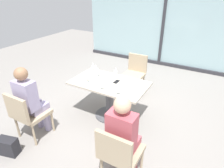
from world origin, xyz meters
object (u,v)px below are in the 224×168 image
(wine_glass_0, at_px, (116,70))
(wine_glass_5, at_px, (98,70))
(wine_glass_3, at_px, (118,88))
(person_front_right, at_px, (124,134))
(wine_glass_2, at_px, (96,67))
(chair_front_left, at_px, (27,113))
(wine_glass_6, at_px, (102,83))
(handbag_0, at_px, (8,146))
(coffee_cup, at_px, (84,78))
(dining_table_main, at_px, (109,91))
(cell_phone_on_table, at_px, (117,82))
(chair_near_window, at_px, (135,71))
(wine_glass_1, at_px, (93,65))
(chair_front_right, at_px, (119,152))
(person_front_left, at_px, (30,99))
(wine_glass_4, at_px, (87,76))

(wine_glass_0, xyz_separation_m, wine_glass_5, (-0.29, -0.17, 0.00))
(wine_glass_3, height_order, wine_glass_5, same)
(person_front_right, height_order, wine_glass_2, person_front_right)
(chair_front_left, relative_size, wine_glass_0, 4.70)
(chair_front_left, bearing_deg, wine_glass_5, 68.44)
(wine_glass_3, distance_m, wine_glass_6, 0.32)
(handbag_0, bearing_deg, coffee_cup, 59.37)
(wine_glass_0, bearing_deg, coffee_cup, -132.36)
(dining_table_main, xyz_separation_m, person_front_right, (0.83, -1.07, 0.16))
(wine_glass_0, bearing_deg, cell_phone_on_table, -57.90)
(dining_table_main, height_order, chair_near_window, chair_near_window)
(dining_table_main, relative_size, wine_glass_2, 7.50)
(wine_glass_0, xyz_separation_m, wine_glass_1, (-0.52, -0.01, 0.00))
(wine_glass_1, relative_size, handbag_0, 0.62)
(coffee_cup, relative_size, cell_phone_on_table, 0.62)
(chair_front_right, bearing_deg, cell_phone_on_table, 119.73)
(wine_glass_6, bearing_deg, chair_near_window, 91.30)
(wine_glass_1, distance_m, handbag_0, 2.04)
(person_front_right, bearing_deg, wine_glass_0, 122.02)
(chair_front_right, relative_size, person_front_right, 0.69)
(person_front_right, height_order, wine_glass_0, person_front_right)
(person_front_right, relative_size, wine_glass_1, 6.81)
(chair_near_window, relative_size, wine_glass_0, 4.70)
(person_front_right, xyz_separation_m, wine_glass_3, (-0.48, 0.76, 0.16))
(chair_front_left, xyz_separation_m, chair_near_window, (0.83, 2.37, 0.00))
(cell_phone_on_table, bearing_deg, wine_glass_0, 120.96)
(wine_glass_0, distance_m, wine_glass_6, 0.60)
(wine_glass_3, xyz_separation_m, cell_phone_on_table, (-0.25, 0.40, -0.13))
(dining_table_main, xyz_separation_m, person_front_left, (-0.83, -1.07, 0.16))
(wine_glass_2, relative_size, wine_glass_4, 1.00)
(dining_table_main, xyz_separation_m, chair_near_window, (0.00, 1.18, -0.05))
(dining_table_main, bearing_deg, cell_phone_on_table, 37.39)
(coffee_cup, relative_size, handbag_0, 0.30)
(person_front_left, relative_size, wine_glass_0, 6.81)
(chair_front_left, distance_m, wine_glass_3, 1.51)
(dining_table_main, distance_m, chair_front_left, 1.45)
(wine_glass_2, bearing_deg, handbag_0, -102.40)
(wine_glass_5, height_order, handbag_0, wine_glass_5)
(chair_near_window, distance_m, wine_glass_3, 1.59)
(person_front_right, relative_size, wine_glass_4, 6.81)
(wine_glass_2, height_order, handbag_0, wine_glass_2)
(wine_glass_2, bearing_deg, wine_glass_0, 8.90)
(dining_table_main, relative_size, wine_glass_3, 7.50)
(wine_glass_3, height_order, coffee_cup, wine_glass_3)
(person_front_left, height_order, wine_glass_5, person_front_left)
(person_front_left, relative_size, cell_phone_on_table, 8.75)
(wine_glass_3, relative_size, handbag_0, 0.62)
(chair_near_window, bearing_deg, cell_phone_on_table, -84.51)
(coffee_cup, bearing_deg, wine_glass_5, 66.13)
(chair_front_left, bearing_deg, chair_near_window, 70.72)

